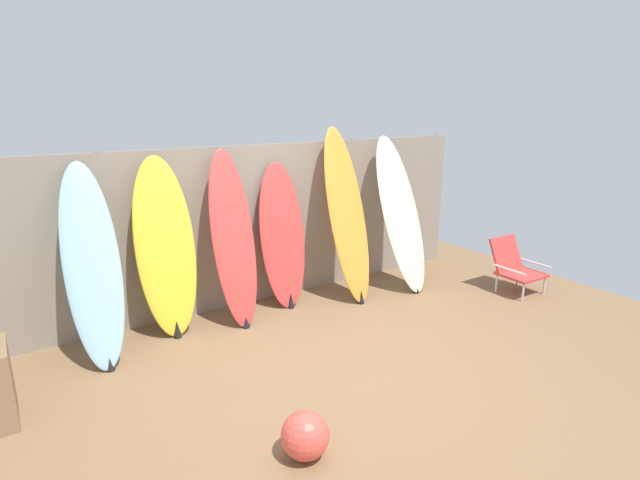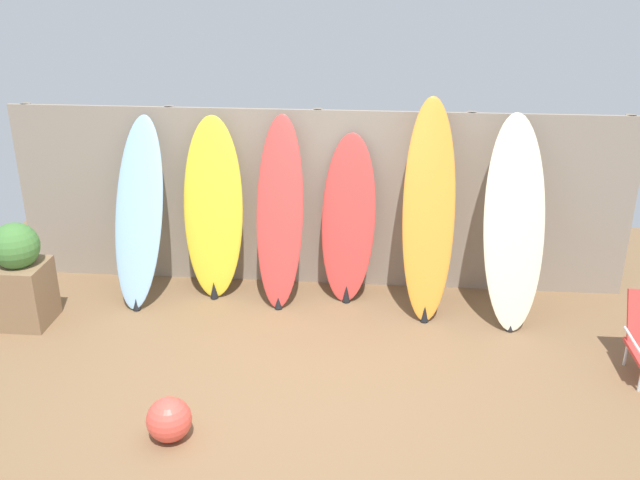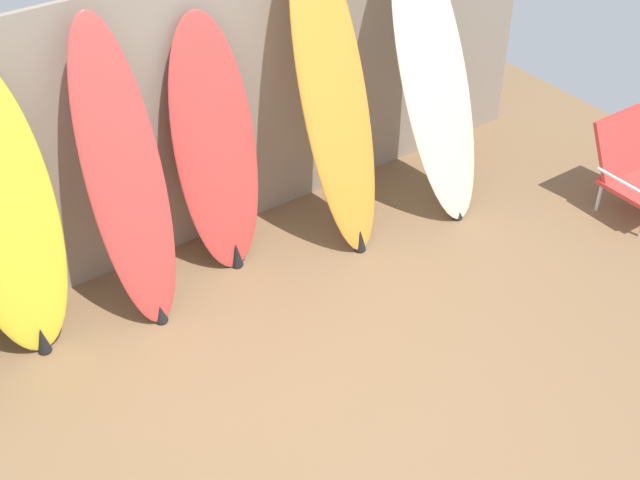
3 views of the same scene
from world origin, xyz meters
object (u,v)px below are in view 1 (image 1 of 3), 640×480
at_px(surfboard_red_3, 283,237).
at_px(surfboard_orange_4, 347,216).
at_px(beach_ball, 305,435).
at_px(surfboard_cream_5, 401,214).
at_px(surfboard_red_2, 233,240).
at_px(surfboard_skyblue_0, 92,265).
at_px(surfboard_yellow_1, 166,249).
at_px(beach_chair, 514,265).

xyz_separation_m(surfboard_red_3, surfboard_orange_4, (0.74, -0.19, 0.19)).
bearing_deg(beach_ball, surfboard_cream_5, 38.39).
relative_size(surfboard_red_2, beach_ball, 5.60).
bearing_deg(surfboard_skyblue_0, surfboard_red_2, 2.22).
relative_size(surfboard_yellow_1, surfboard_orange_4, 0.89).
xyz_separation_m(surfboard_yellow_1, surfboard_red_2, (0.66, -0.10, 0.01)).
height_order(surfboard_skyblue_0, beach_chair, surfboard_skyblue_0).
xyz_separation_m(surfboard_red_2, beach_chair, (3.22, -1.03, -0.56)).
height_order(surfboard_red_2, surfboard_cream_5, surfboard_cream_5).
relative_size(surfboard_red_2, surfboard_orange_4, 0.90).
relative_size(surfboard_yellow_1, surfboard_red_2, 0.98).
bearing_deg(beach_chair, surfboard_cream_5, 138.22).
relative_size(surfboard_cream_5, beach_ball, 5.79).
relative_size(surfboard_red_3, beach_ball, 5.03).
xyz_separation_m(surfboard_skyblue_0, surfboard_orange_4, (2.74, -0.01, 0.11)).
bearing_deg(beach_chair, surfboard_orange_4, 150.65).
relative_size(beach_chair, beach_ball, 2.00).
relative_size(surfboard_orange_4, beach_ball, 6.19).
bearing_deg(surfboard_skyblue_0, beach_ball, -68.34).
height_order(surfboard_red_3, surfboard_cream_5, surfboard_cream_5).
bearing_deg(beach_chair, beach_ball, -163.69).
relative_size(surfboard_red_3, beach_chair, 2.51).
bearing_deg(beach_ball, surfboard_red_2, 77.58).
bearing_deg(surfboard_red_2, surfboard_skyblue_0, -177.78).
relative_size(surfboard_skyblue_0, beach_chair, 2.73).
relative_size(surfboard_red_3, surfboard_orange_4, 0.81).
height_order(surfboard_orange_4, surfboard_cream_5, surfboard_orange_4).
bearing_deg(surfboard_orange_4, surfboard_red_3, 165.34).
bearing_deg(surfboard_red_2, surfboard_yellow_1, 171.47).
distance_m(surfboard_cream_5, beach_chair, 1.52).
relative_size(surfboard_cream_5, beach_chair, 2.89).
xyz_separation_m(surfboard_cream_5, beach_chair, (1.07, -0.91, -0.60)).
xyz_separation_m(surfboard_yellow_1, beach_ball, (0.17, -2.32, -0.71)).
distance_m(surfboard_yellow_1, beach_ball, 2.43).
bearing_deg(surfboard_cream_5, surfboard_red_3, 170.25).
height_order(surfboard_yellow_1, surfboard_cream_5, surfboard_cream_5).
bearing_deg(surfboard_skyblue_0, surfboard_yellow_1, 12.46).
xyz_separation_m(surfboard_orange_4, surfboard_cream_5, (0.76, -0.06, -0.06)).
relative_size(surfboard_yellow_1, surfboard_cream_5, 0.95).
relative_size(surfboard_yellow_1, surfboard_red_3, 1.10).
height_order(surfboard_skyblue_0, surfboard_orange_4, surfboard_orange_4).
distance_m(surfboard_red_2, beach_chair, 3.43).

